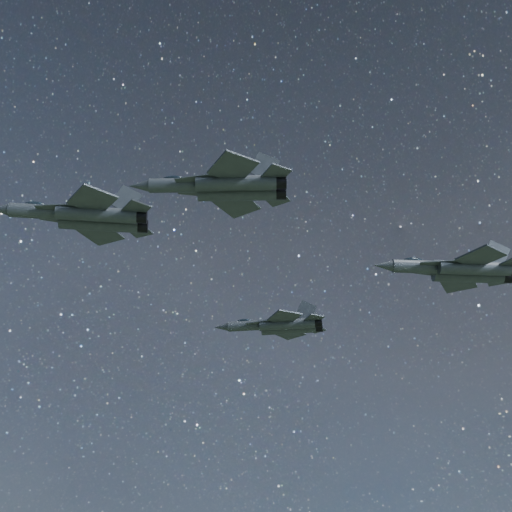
{
  "coord_description": "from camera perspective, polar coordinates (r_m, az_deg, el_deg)",
  "views": [
    {
      "loc": [
        3.38,
        -67.38,
        120.04
      ],
      "look_at": [
        0.12,
        0.38,
        156.52
      ],
      "focal_mm": 42.0,
      "sensor_mm": 36.0,
      "label": 1
    }
  ],
  "objects": [
    {
      "name": "jet_right",
      "position": [
        68.34,
        -3.1,
        6.64
      ],
      "size": [
        18.69,
        13.31,
        4.76
      ],
      "rotation": [
        0.0,
        0.0,
        0.02
      ],
      "color": "#343C41"
    },
    {
      "name": "jet_left",
      "position": [
        93.73,
        2.2,
        -6.62
      ],
      "size": [
        17.87,
        12.53,
        4.51
      ],
      "rotation": [
        0.0,
        0.0,
        -0.1
      ],
      "color": "#343C41"
    },
    {
      "name": "jet_slot",
      "position": [
        78.57,
        18.78,
        -1.25
      ],
      "size": [
        18.79,
        13.13,
        4.73
      ],
      "rotation": [
        0.0,
        0.0,
        0.12
      ],
      "color": "#343C41"
    },
    {
      "name": "jet_lead",
      "position": [
        76.15,
        -15.96,
        3.68
      ],
      "size": [
        20.18,
        13.97,
        5.07
      ],
      "rotation": [
        0.0,
        0.0,
        0.16
      ],
      "color": "#343C41"
    }
  ]
}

